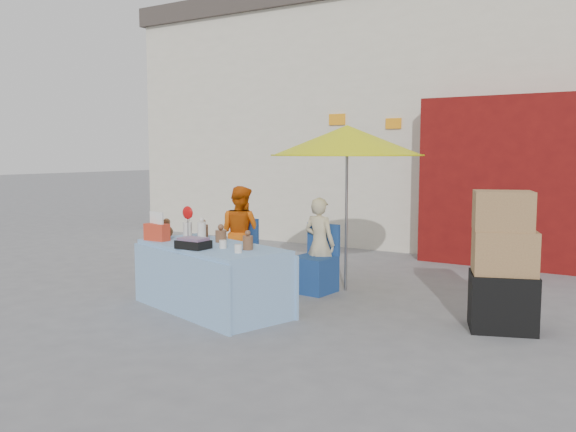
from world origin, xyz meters
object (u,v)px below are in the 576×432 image
Objects in this scene: market_table at (211,276)px; chair_right at (314,272)px; umbrella at (347,141)px; box_stack at (503,266)px; vendor_beige at (320,244)px; chair_left at (235,262)px; vendor_orange at (241,233)px.

market_table is 2.46× the size of chair_right.
umbrella is 2.54m from box_stack.
vendor_beige is at bearing 166.63° from box_stack.
umbrella is at bearing 15.08° from chair_left.
vendor_orange is at bearing 4.68° from vendor_beige.
box_stack is at bearing -5.62° from chair_right.
vendor_beige is (1.25, 0.00, -0.05)m from vendor_orange.
market_table is 1.76× the size of vendor_beige.
umbrella reaches higher than market_table.
umbrella is (1.55, 0.28, 1.64)m from chair_left.
box_stack is (3.64, -0.57, -0.01)m from vendor_orange.
market_table is 1.48m from chair_right.
market_table is at bearing -116.61° from umbrella.
chair_right is 0.41× the size of umbrella.
box_stack reaches higher than vendor_beige.
box_stack is at bearing 175.81° from vendor_orange.
vendor_orange is at bearing 132.17° from market_table.
market_table is at bearing 75.29° from vendor_beige.
vendor_beige is 1.34m from umbrella.
vendor_orange reaches higher than chair_left.
box_stack reaches higher than vendor_orange.
box_stack is at bearing 34.50° from market_table.
chair_left is 3.69m from box_stack.
chair_right is at bearing 95.23° from vendor_beige.
umbrella is (0.30, 0.15, 1.30)m from vendor_beige.
chair_left is at bearing 134.26° from market_table.
umbrella is (0.30, 0.28, 1.64)m from chair_right.
umbrella reaches higher than chair_right.
chair_right is 0.66× the size of vendor_orange.
vendor_beige is at bearing 87.29° from market_table.
umbrella is at bearing 48.26° from chair_right.
vendor_beige is (1.25, 0.13, 0.34)m from chair_left.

